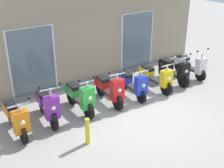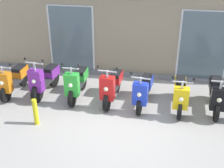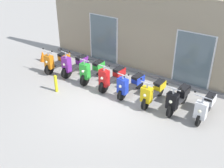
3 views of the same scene
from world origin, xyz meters
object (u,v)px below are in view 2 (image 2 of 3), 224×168
object	(u,v)px
scooter_black	(216,94)
scooter_purple	(45,79)
scooter_orange	(13,79)
scooter_yellow	(180,93)
scooter_blue	(144,90)
scooter_red	(112,86)
curb_bollard	(35,112)
scooter_green	(77,82)

from	to	relation	value
scooter_black	scooter_purple	bearing A→B (deg)	178.74
scooter_orange	scooter_yellow	size ratio (longest dim) A/B	0.94
scooter_blue	scooter_yellow	bearing A→B (deg)	-1.56
scooter_blue	scooter_black	distance (m)	1.92
scooter_red	scooter_black	xyz separation A→B (m)	(2.81, -0.03, 0.01)
scooter_yellow	scooter_black	distance (m)	0.94
scooter_blue	curb_bollard	world-z (taller)	scooter_blue
scooter_purple	scooter_black	bearing A→B (deg)	-1.26
scooter_orange	scooter_purple	size ratio (longest dim) A/B	0.99
scooter_purple	scooter_yellow	distance (m)	3.91
scooter_green	curb_bollard	bearing A→B (deg)	-112.69
scooter_blue	scooter_black	xyz separation A→B (m)	(1.92, 0.01, 0.03)
scooter_yellow	curb_bollard	world-z (taller)	scooter_yellow
scooter_yellow	scooter_green	bearing A→B (deg)	178.10
scooter_purple	scooter_black	xyz separation A→B (m)	(4.84, -0.11, 0.00)
scooter_orange	scooter_green	bearing A→B (deg)	2.69
scooter_black	curb_bollard	distance (m)	4.71
scooter_orange	scooter_blue	distance (m)	3.85
curb_bollard	scooter_yellow	bearing A→B (deg)	21.85
scooter_green	scooter_blue	bearing A→B (deg)	-2.08
scooter_yellow	scooter_blue	bearing A→B (deg)	178.44
scooter_green	scooter_blue	size ratio (longest dim) A/B	1.00
scooter_red	scooter_black	world-z (taller)	scooter_red
scooter_red	curb_bollard	size ratio (longest dim) A/B	2.30
scooter_orange	scooter_yellow	world-z (taller)	scooter_orange
scooter_red	scooter_yellow	distance (m)	1.88
scooter_yellow	scooter_red	bearing A→B (deg)	178.08
scooter_purple	scooter_yellow	xyz separation A→B (m)	(3.91, -0.14, -0.02)
scooter_green	scooter_blue	world-z (taller)	scooter_green
scooter_purple	scooter_green	distance (m)	1.00
scooter_yellow	curb_bollard	distance (m)	3.81
scooter_green	scooter_blue	distance (m)	1.92
scooter_green	curb_bollard	world-z (taller)	scooter_green
scooter_blue	scooter_black	size ratio (longest dim) A/B	1.01
scooter_purple	scooter_orange	bearing A→B (deg)	-171.60
scooter_red	scooter_blue	size ratio (longest dim) A/B	1.02
scooter_purple	scooter_black	size ratio (longest dim) A/B	1.01
scooter_yellow	scooter_purple	bearing A→B (deg)	177.91
scooter_orange	curb_bollard	bearing A→B (deg)	-47.75
scooter_orange	scooter_red	size ratio (longest dim) A/B	0.97
curb_bollard	scooter_orange	bearing A→B (deg)	132.25
scooter_orange	scooter_red	bearing A→B (deg)	1.11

